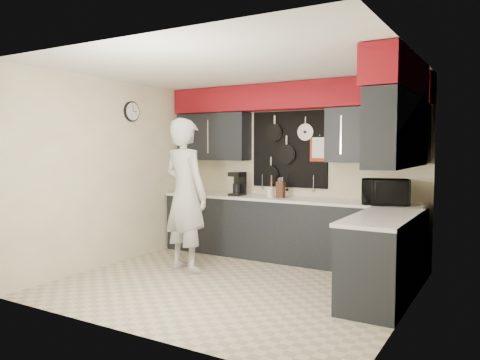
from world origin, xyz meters
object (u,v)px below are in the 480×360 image
Objects in this scene: microwave at (385,192)px; utensil_crock at (270,192)px; coffee_maker at (238,183)px; person at (186,195)px; knife_block at (281,190)px.

microwave reaches higher than utensil_crock.
coffee_maker is at bearing 163.11° from microwave.
microwave is 0.29× the size of person.
knife_block is at bearing -9.95° from utensil_crock.
coffee_maker is (-2.22, 0.04, 0.02)m from microwave.
utensil_crock is at bearing 161.67° from microwave.
microwave is at bearing -0.28° from coffee_maker.
person reaches higher than knife_block.
knife_block is 1.44m from person.
knife_block reaches higher than utensil_crock.
utensil_crock is at bearing 168.89° from knife_block.
coffee_maker is at bearing 178.87° from knife_block.
utensil_crock is at bearing 4.26° from coffee_maker.
microwave is at bearing -2.76° from knife_block.
knife_block is at bearing 0.82° from coffee_maker.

